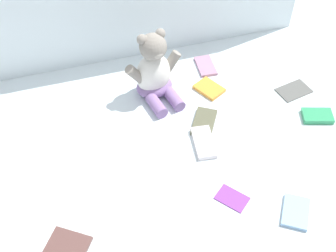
{
  "coord_description": "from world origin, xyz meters",
  "views": [
    {
      "loc": [
        -0.27,
        -1.05,
        1.2
      ],
      "look_at": [
        0.01,
        -0.1,
        0.1
      ],
      "focal_mm": 48.05,
      "sensor_mm": 36.0,
      "label": 1
    }
  ],
  "objects_px": {
    "book_case_2": "(204,122)",
    "book_case_1": "(206,66)",
    "book_case_7": "(204,143)",
    "book_case_4": "(209,89)",
    "book_case_3": "(317,116)",
    "book_case_6": "(232,198)",
    "book_case_8": "(67,247)",
    "teddy_bear": "(154,73)",
    "book_case_5": "(296,212)",
    "book_case_0": "(294,90)"
  },
  "relations": [
    {
      "from": "book_case_0",
      "to": "book_case_3",
      "type": "relative_size",
      "value": 1.16
    },
    {
      "from": "book_case_7",
      "to": "book_case_2",
      "type": "bearing_deg",
      "value": 76.8
    },
    {
      "from": "book_case_2",
      "to": "book_case_0",
      "type": "bearing_deg",
      "value": -139.87
    },
    {
      "from": "book_case_4",
      "to": "book_case_3",
      "type": "bearing_deg",
      "value": 114.55
    },
    {
      "from": "book_case_1",
      "to": "book_case_3",
      "type": "xyz_separation_m",
      "value": [
        0.29,
        -0.38,
        0.0
      ]
    },
    {
      "from": "book_case_8",
      "to": "teddy_bear",
      "type": "bearing_deg",
      "value": -2.86
    },
    {
      "from": "book_case_6",
      "to": "book_case_2",
      "type": "bearing_deg",
      "value": 46.85
    },
    {
      "from": "book_case_0",
      "to": "book_case_1",
      "type": "height_order",
      "value": "book_case_1"
    },
    {
      "from": "book_case_0",
      "to": "book_case_1",
      "type": "xyz_separation_m",
      "value": [
        -0.28,
        0.23,
        0.0
      ]
    },
    {
      "from": "book_case_1",
      "to": "book_case_7",
      "type": "height_order",
      "value": "book_case_7"
    },
    {
      "from": "book_case_7",
      "to": "book_case_0",
      "type": "bearing_deg",
      "value": 26.75
    },
    {
      "from": "book_case_6",
      "to": "book_case_8",
      "type": "bearing_deg",
      "value": 143.03
    },
    {
      "from": "book_case_6",
      "to": "book_case_7",
      "type": "relative_size",
      "value": 0.7
    },
    {
      "from": "book_case_0",
      "to": "book_case_8",
      "type": "bearing_deg",
      "value": 101.9
    },
    {
      "from": "book_case_1",
      "to": "book_case_3",
      "type": "relative_size",
      "value": 1.1
    },
    {
      "from": "book_case_0",
      "to": "book_case_6",
      "type": "relative_size",
      "value": 1.29
    },
    {
      "from": "teddy_bear",
      "to": "book_case_3",
      "type": "distance_m",
      "value": 0.62
    },
    {
      "from": "book_case_2",
      "to": "book_case_5",
      "type": "xyz_separation_m",
      "value": [
        0.14,
        -0.43,
        -0.0
      ]
    },
    {
      "from": "book_case_2",
      "to": "book_case_8",
      "type": "relative_size",
      "value": 1.11
    },
    {
      "from": "book_case_3",
      "to": "book_case_6",
      "type": "distance_m",
      "value": 0.49
    },
    {
      "from": "book_case_1",
      "to": "book_case_2",
      "type": "distance_m",
      "value": 0.31
    },
    {
      "from": "book_case_0",
      "to": "book_case_4",
      "type": "bearing_deg",
      "value": 60.68
    },
    {
      "from": "book_case_4",
      "to": "book_case_8",
      "type": "relative_size",
      "value": 0.89
    },
    {
      "from": "book_case_1",
      "to": "book_case_4",
      "type": "relative_size",
      "value": 1.13
    },
    {
      "from": "book_case_0",
      "to": "book_case_6",
      "type": "distance_m",
      "value": 0.57
    },
    {
      "from": "book_case_0",
      "to": "book_case_2",
      "type": "xyz_separation_m",
      "value": [
        -0.39,
        -0.06,
        0.0
      ]
    },
    {
      "from": "teddy_bear",
      "to": "book_case_4",
      "type": "xyz_separation_m",
      "value": [
        0.2,
        -0.05,
        -0.09
      ]
    },
    {
      "from": "book_case_7",
      "to": "book_case_8",
      "type": "relative_size",
      "value": 1.17
    },
    {
      "from": "book_case_0",
      "to": "book_case_2",
      "type": "distance_m",
      "value": 0.4
    },
    {
      "from": "book_case_1",
      "to": "book_case_4",
      "type": "xyz_separation_m",
      "value": [
        -0.03,
        -0.13,
        0.0
      ]
    },
    {
      "from": "teddy_bear",
      "to": "book_case_8",
      "type": "distance_m",
      "value": 0.7
    },
    {
      "from": "book_case_5",
      "to": "book_case_8",
      "type": "distance_m",
      "value": 0.69
    },
    {
      "from": "book_case_2",
      "to": "book_case_1",
      "type": "bearing_deg",
      "value": -79.85
    },
    {
      "from": "book_case_0",
      "to": "book_case_6",
      "type": "height_order",
      "value": "book_case_0"
    },
    {
      "from": "book_case_0",
      "to": "book_case_3",
      "type": "bearing_deg",
      "value": 174.0
    },
    {
      "from": "book_case_6",
      "to": "book_case_7",
      "type": "bearing_deg",
      "value": 53.39
    },
    {
      "from": "teddy_bear",
      "to": "book_case_7",
      "type": "distance_m",
      "value": 0.33
    },
    {
      "from": "book_case_3",
      "to": "book_case_0",
      "type": "bearing_deg",
      "value": 22.76
    },
    {
      "from": "book_case_2",
      "to": "book_case_7",
      "type": "height_order",
      "value": "book_case_7"
    },
    {
      "from": "book_case_4",
      "to": "book_case_7",
      "type": "xyz_separation_m",
      "value": [
        -0.11,
        -0.25,
        0.0
      ]
    },
    {
      "from": "book_case_6",
      "to": "book_case_8",
      "type": "distance_m",
      "value": 0.52
    },
    {
      "from": "book_case_5",
      "to": "book_case_1",
      "type": "bearing_deg",
      "value": -54.85
    },
    {
      "from": "book_case_1",
      "to": "book_case_7",
      "type": "bearing_deg",
      "value": -107.24
    },
    {
      "from": "book_case_5",
      "to": "book_case_7",
      "type": "distance_m",
      "value": 0.38
    },
    {
      "from": "book_case_0",
      "to": "book_case_1",
      "type": "relative_size",
      "value": 1.06
    },
    {
      "from": "book_case_6",
      "to": "book_case_5",
      "type": "bearing_deg",
      "value": -71.43
    },
    {
      "from": "teddy_bear",
      "to": "book_case_0",
      "type": "distance_m",
      "value": 0.55
    },
    {
      "from": "book_case_5",
      "to": "book_case_7",
      "type": "bearing_deg",
      "value": -29.86
    },
    {
      "from": "book_case_1",
      "to": "teddy_bear",
      "type": "bearing_deg",
      "value": -156.79
    },
    {
      "from": "book_case_3",
      "to": "book_case_4",
      "type": "distance_m",
      "value": 0.41
    }
  ]
}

